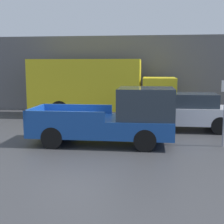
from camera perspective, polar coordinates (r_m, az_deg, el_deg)
ground_plane at (r=12.57m, az=-7.58°, el=-4.87°), size 60.00×60.00×0.00m
building_wall at (r=19.84m, az=-2.07°, el=6.94°), size 28.00×0.15×4.73m
pickup_truck at (r=11.47m, az=0.77°, el=-1.12°), size 5.22×2.08×2.10m
car at (r=14.39m, az=13.28°, el=0.12°), size 4.47×1.83×1.66m
delivery_truck at (r=17.65m, az=-2.71°, el=4.77°), size 8.01×2.54×3.23m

